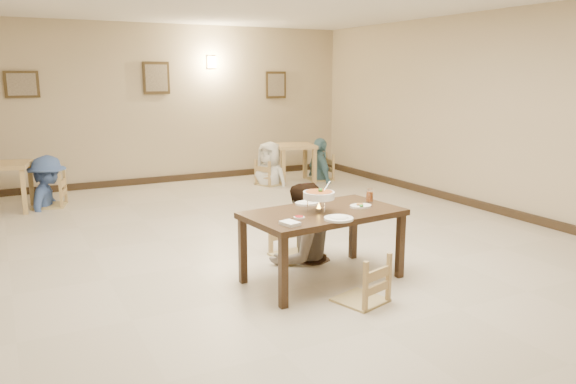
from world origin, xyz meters
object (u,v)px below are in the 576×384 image
chair_far (295,215)px  bg_table_left (4,172)px  curry_warmer (319,195)px  chair_near (361,256)px  bg_chair_lr (47,175)px  bg_table_right (294,151)px  bg_chair_rl (270,161)px  drink_glass (370,196)px  main_table (323,219)px  bg_diner_c (269,142)px  bg_chair_rr (320,155)px  bg_diner_b (45,156)px  bg_diner_d (320,138)px  main_diner (302,183)px

chair_far → bg_table_left: size_ratio=1.14×
bg_table_left → curry_warmer: bearing=-60.3°
chair_near → bg_chair_lr: bg_chair_lr is taller
bg_table_right → bg_chair_rl: 0.57m
bg_chair_lr → drink_glass: bearing=46.8°
main_table → bg_diner_c: bg_diner_c is taller
bg_table_right → bg_chair_lr: 4.46m
chair_far → chair_near: (-0.07, -1.42, -0.06)m
curry_warmer → bg_diner_c: bg_diner_c is taller
curry_warmer → bg_chair_rr: 5.64m
chair_near → bg_diner_b: 5.90m
bg_table_left → bg_table_right: bearing=0.8°
bg_table_right → bg_chair_rr: 0.57m
chair_near → bg_table_right: size_ratio=1.00×
main_table → bg_table_right: (2.27, 4.87, -0.05)m
drink_glass → bg_diner_d: size_ratio=0.09×
drink_glass → bg_diner_c: (1.07, 4.71, 0.03)m
bg_chair_lr → bg_diner_b: bg_diner_b is taller
chair_near → bg_diner_b: size_ratio=0.54×
bg_table_right → bg_chair_rr: bearing=-4.1°
chair_far → curry_warmer: chair_far is taller
chair_far → chair_near: chair_far is taller
main_diner → bg_chair_rr: 4.95m
bg_diner_c → bg_diner_d: size_ratio=0.99×
bg_chair_rr → bg_diner_d: bg_diner_d is taller
chair_near → bg_diner_d: bearing=-133.6°
main_diner → chair_far: bearing=-78.3°
bg_chair_rl → bg_diner_d: bg_diner_d is taller
chair_far → bg_diner_d: (2.73, 4.05, 0.33)m
bg_chair_rr → bg_diner_b: (-5.01, -0.01, 0.33)m
bg_table_left → bg_diner_d: bg_diner_d is taller
curry_warmer → bg_chair_rl: (1.77, 4.84, -0.44)m
bg_chair_lr → bg_table_left: bearing=-73.0°
bg_chair_rl → bg_diner_b: 3.93m
main_table → bg_table_left: (-2.79, 4.80, -0.04)m
bg_chair_rr → bg_table_right: bearing=-84.9°
chair_near → main_diner: main_diner is taller
chair_near → bg_chair_rr: bg_chair_rr is taller
main_diner → bg_table_left: size_ratio=1.99×
bg_chair_lr → bg_diner_d: bearing=105.7°
chair_near → bg_diner_b: bearing=-84.5°
curry_warmer → main_table: bearing=5.6°
main_table → bg_table_left: 5.55m
chair_far → bg_chair_lr: (-2.28, 4.04, 0.01)m
main_diner → drink_glass: (0.52, -0.57, -0.09)m
curry_warmer → drink_glass: 0.72m
chair_near → bg_chair_lr: size_ratio=0.85×
bg_chair_rl → bg_chair_rr: bg_chair_rr is taller
bg_table_right → bg_diner_d: bearing=-4.1°
chair_far → main_diner: size_ratio=0.57×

